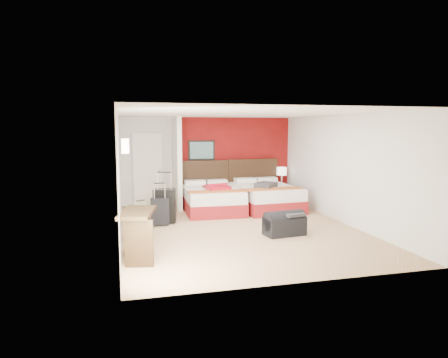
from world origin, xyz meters
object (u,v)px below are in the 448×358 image
object	(u,v)px
bed_left	(212,200)
suitcase_navy	(141,226)
table_lamp	(282,176)
desk	(138,235)
suitcase_charcoal	(160,213)
nightstand	(281,193)
duffel_bag	(284,225)
bed_right	(265,197)
suitcase_black	(165,207)
red_suitcase_open	(217,187)

from	to	relation	value
bed_left	suitcase_navy	xyz separation A→B (m)	(-1.95, -2.17, -0.08)
bed_left	suitcase_navy	distance (m)	2.91
table_lamp	desk	bearing A→B (deg)	-134.45
suitcase_charcoal	suitcase_navy	xyz separation A→B (m)	(-0.46, -0.91, -0.07)
nightstand	duffel_bag	distance (m)	3.92
bed_right	nightstand	bearing A→B (deg)	45.37
bed_right	nightstand	xyz separation A→B (m)	(0.87, 0.98, -0.07)
bed_left	nightstand	size ratio (longest dim) A/B	4.11
bed_right	suitcase_black	distance (m)	3.00
bed_left	duffel_bag	bearing A→B (deg)	-69.31
red_suitcase_open	suitcase_black	size ratio (longest dim) A/B	1.02
bed_right	suitcase_black	bearing A→B (deg)	-163.58
nightstand	duffel_bag	bearing A→B (deg)	-109.73
bed_right	duffel_bag	xyz separation A→B (m)	(-0.55, -2.67, -0.11)
table_lamp	red_suitcase_open	bearing A→B (deg)	-155.13
table_lamp	duffel_bag	distance (m)	3.96
bed_right	red_suitcase_open	bearing A→B (deg)	179.33
bed_right	nightstand	world-z (taller)	bed_right
bed_left	desk	distance (m)	4.09
bed_left	duffel_bag	world-z (taller)	bed_left
bed_left	suitcase_charcoal	size ratio (longest dim) A/B	3.47
desk	bed_left	bearing A→B (deg)	72.62
suitcase_navy	duffel_bag	xyz separation A→B (m)	(2.87, -0.55, -0.02)
table_lamp	nightstand	bearing A→B (deg)	0.00
bed_left	red_suitcase_open	bearing A→B (deg)	-43.19
bed_right	table_lamp	world-z (taller)	table_lamp
bed_right	nightstand	size ratio (longest dim) A/B	4.24
nightstand	table_lamp	bearing A→B (deg)	0.00
nightstand	red_suitcase_open	bearing A→B (deg)	-153.64
desk	suitcase_black	bearing A→B (deg)	87.05
bed_right	red_suitcase_open	world-z (taller)	red_suitcase_open
suitcase_charcoal	suitcase_navy	bearing A→B (deg)	-117.29
red_suitcase_open	bed_right	bearing A→B (deg)	-11.27
nightstand	desk	xyz separation A→B (m)	(-4.39, -4.48, 0.16)
suitcase_black	desk	bearing A→B (deg)	-94.70
bed_right	suitcase_navy	distance (m)	4.03
bed_left	suitcase_charcoal	world-z (taller)	bed_left
red_suitcase_open	suitcase_navy	world-z (taller)	red_suitcase_open
nightstand	duffel_bag	world-z (taller)	nightstand
bed_left	suitcase_black	xyz separation A→B (m)	(-1.35, -1.05, 0.08)
bed_left	bed_right	bearing A→B (deg)	0.26
suitcase_black	suitcase_charcoal	distance (m)	0.26
bed_right	red_suitcase_open	xyz separation A→B (m)	(-1.38, -0.06, 0.35)
suitcase_charcoal	duffel_bag	distance (m)	2.82
suitcase_black	suitcase_navy	size ratio (longest dim) A/B	1.73
nightstand	table_lamp	xyz separation A→B (m)	(0.00, 0.00, 0.51)
nightstand	bed_left	bearing A→B (deg)	-156.66
table_lamp	suitcase_charcoal	size ratio (longest dim) A/B	0.90
nightstand	duffel_bag	xyz separation A→B (m)	(-1.42, -3.65, -0.04)
red_suitcase_open	desk	xyz separation A→B (m)	(-2.15, -3.44, -0.25)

